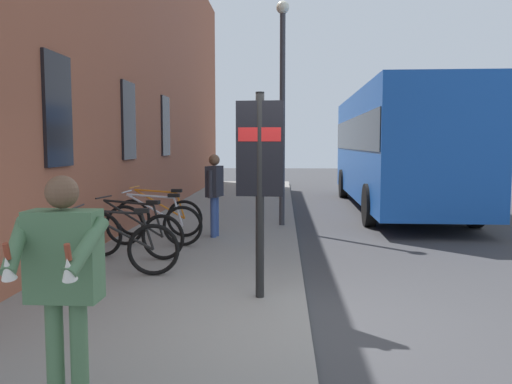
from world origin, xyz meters
The scene contains 12 objects.
ground centered at (6.00, -1.00, 0.00)m, with size 60.00×60.00×0.00m, color #38383A.
sidewalk_pavement centered at (8.00, 1.75, 0.06)m, with size 24.00×3.50×0.12m, color gray.
station_facade centered at (8.99, 3.80, 4.01)m, with size 22.00×0.65×8.02m.
bicycle_far_end centered at (1.59, 2.56, 0.51)m, with size 0.48×1.77×0.97m.
bicycle_nearest_sign centered at (2.72, 2.65, 0.51)m, with size 0.53×1.75×0.97m.
bicycle_beside_lamp centered at (3.78, 2.56, 0.51)m, with size 0.48×1.77×0.97m.
bicycle_leaning_wall centered at (4.74, 2.70, 0.51)m, with size 0.48×1.77×0.97m.
transit_info_sign centered at (0.67, 0.55, 1.72)m, with size 0.13×0.55×2.40m.
city_bus centered at (10.32, -3.00, 1.92)m, with size 10.55×2.81×3.35m.
pedestrian_crossing_street centered at (4.74, 1.60, 1.10)m, with size 0.60×0.31×1.60m.
tourist_with_hotdogs centered at (-2.20, 1.69, 1.11)m, with size 0.55×0.62×1.61m.
street_lamp centered at (6.33, 0.30, 3.03)m, with size 0.28×0.28×4.87m.
Camera 1 is at (-5.53, 0.28, 1.93)m, focal length 37.66 mm.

